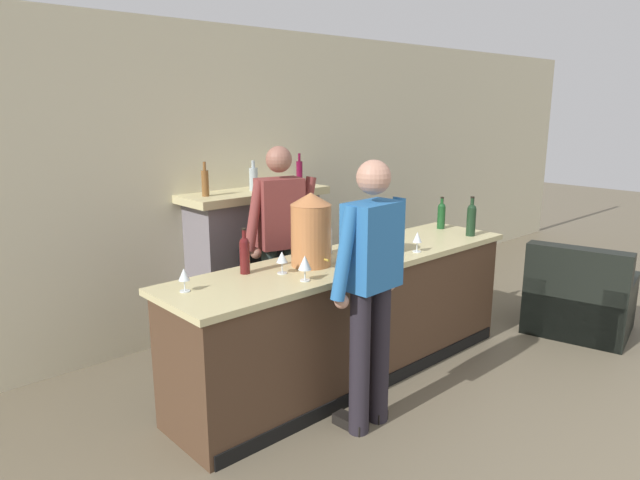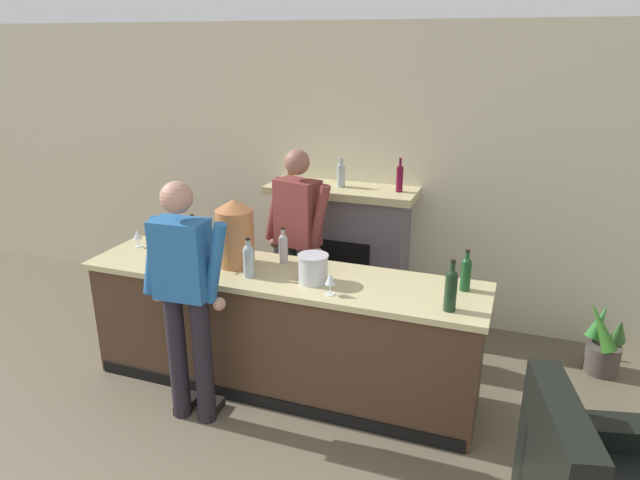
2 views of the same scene
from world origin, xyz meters
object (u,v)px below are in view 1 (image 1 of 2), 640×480
(wine_glass_by_dispenser, at_px, (282,258))
(wine_glass_front_left, at_px, (417,238))
(fireplace_stone, at_px, (255,259))
(copper_dispenser, at_px, (311,229))
(ice_bucket_steel, at_px, (386,239))
(wine_glass_mid_counter, at_px, (305,263))
(potted_plant_corner, at_px, (428,262))
(armchair_black, at_px, (578,304))
(wine_bottle_merlot_tall, at_px, (245,254))
(person_customer, at_px, (371,285))
(wine_bottle_rose_blush, at_px, (348,247))
(wine_glass_near_bucket, at_px, (184,275))
(wine_bottle_port_short, at_px, (471,218))
(wine_bottle_riesling_slim, at_px, (327,237))
(person_bartender, at_px, (280,242))
(wine_bottle_burgundy_dark, at_px, (441,214))

(wine_glass_by_dispenser, height_order, wine_glass_front_left, wine_glass_front_left)
(fireplace_stone, height_order, copper_dispenser, fireplace_stone)
(ice_bucket_steel, bearing_deg, wine_glass_mid_counter, -171.59)
(fireplace_stone, xyz_separation_m, potted_plant_corner, (2.32, -0.25, -0.41))
(armchair_black, distance_m, wine_glass_by_dispenser, 3.04)
(wine_bottle_merlot_tall, bearing_deg, person_customer, -62.32)
(wine_glass_front_left, relative_size, wine_glass_mid_counter, 0.93)
(armchair_black, distance_m, wine_bottle_rose_blush, 2.58)
(ice_bucket_steel, relative_size, wine_glass_near_bucket, 1.50)
(potted_plant_corner, distance_m, wine_glass_by_dispenser, 3.31)
(wine_bottle_port_short, height_order, wine_glass_by_dispenser, wine_bottle_port_short)
(wine_bottle_port_short, height_order, wine_glass_near_bucket, wine_bottle_port_short)
(wine_glass_near_bucket, bearing_deg, ice_bucket_steel, -6.63)
(fireplace_stone, distance_m, wine_bottle_riesling_slim, 1.18)
(wine_bottle_riesling_slim, bearing_deg, wine_bottle_port_short, -16.97)
(wine_bottle_port_short, distance_m, wine_glass_front_left, 0.79)
(ice_bucket_steel, xyz_separation_m, wine_glass_near_bucket, (-1.62, 0.19, -0.00))
(wine_glass_by_dispenser, bearing_deg, person_customer, -69.86)
(wine_bottle_rose_blush, xyz_separation_m, wine_glass_front_left, (0.66, -0.10, -0.02))
(person_customer, xyz_separation_m, person_bartender, (0.30, 1.27, -0.00))
(wine_bottle_riesling_slim, bearing_deg, wine_glass_by_dispenser, -162.16)
(person_customer, bearing_deg, copper_dispenser, 84.73)
(person_bartender, relative_size, copper_dispenser, 3.37)
(person_bartender, distance_m, wine_bottle_riesling_slim, 0.50)
(copper_dispenser, relative_size, wine_glass_by_dispenser, 3.45)
(wine_bottle_rose_blush, bearing_deg, wine_bottle_burgundy_dark, 10.92)
(wine_bottle_port_short, bearing_deg, wine_glass_near_bucket, 173.14)
(fireplace_stone, relative_size, wine_glass_near_bucket, 11.01)
(wine_bottle_merlot_tall, height_order, wine_glass_by_dispenser, wine_bottle_merlot_tall)
(wine_bottle_burgundy_dark, distance_m, wine_glass_near_bucket, 2.65)
(fireplace_stone, distance_m, person_customer, 1.98)
(wine_bottle_rose_blush, bearing_deg, wine_glass_near_bucket, 167.66)
(wine_bottle_rose_blush, relative_size, wine_bottle_riesling_slim, 1.05)
(wine_glass_near_bucket, bearing_deg, person_customer, -38.09)
(person_bartender, distance_m, wine_bottle_port_short, 1.66)
(wine_bottle_burgundy_dark, xyz_separation_m, wine_glass_mid_counter, (-1.97, -0.37, -0.01))
(ice_bucket_steel, bearing_deg, armchair_black, -21.44)
(wine_bottle_burgundy_dark, bearing_deg, wine_bottle_port_short, -98.88)
(person_bartender, relative_size, wine_bottle_merlot_tall, 5.62)
(copper_dispenser, xyz_separation_m, wine_glass_mid_counter, (-0.27, -0.25, -0.14))
(wine_bottle_merlot_tall, height_order, wine_bottle_rose_blush, wine_bottle_merlot_tall)
(wine_bottle_port_short, distance_m, wine_bottle_rose_blush, 1.45)
(armchair_black, relative_size, person_customer, 0.58)
(wine_bottle_merlot_tall, relative_size, wine_bottle_rose_blush, 1.06)
(potted_plant_corner, relative_size, wine_bottle_riesling_slim, 2.34)
(ice_bucket_steel, distance_m, wine_glass_mid_counter, 0.95)
(person_customer, relative_size, ice_bucket_steel, 7.93)
(fireplace_stone, xyz_separation_m, wine_bottle_merlot_tall, (-0.90, -1.12, 0.43))
(armchair_black, height_order, wine_glass_by_dispenser, wine_glass_by_dispenser)
(wine_bottle_port_short, relative_size, wine_bottle_merlot_tall, 1.10)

